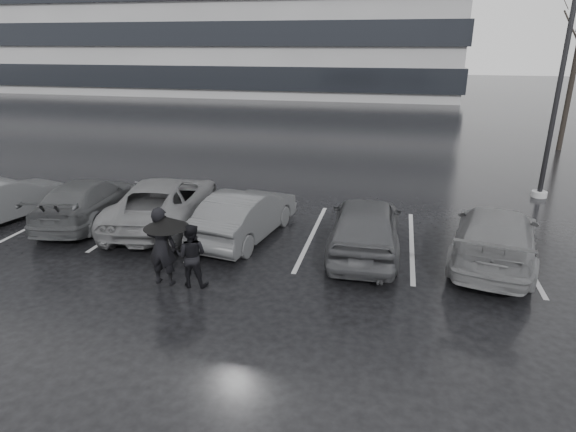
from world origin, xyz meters
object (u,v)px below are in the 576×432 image
(car_west_c, at_px, (88,200))
(pedestrian_right, at_px, (191,255))
(car_west_b, at_px, (164,202))
(car_west_d, at_px, (6,199))
(car_west_a, at_px, (246,214))
(tree_north, at_px, (575,64))
(pedestrian_left, at_px, (161,246))
(lamp_post, at_px, (562,70))
(car_main, at_px, (365,225))
(car_east, at_px, (495,235))

(car_west_c, bearing_deg, pedestrian_right, 138.27)
(car_west_b, bearing_deg, pedestrian_right, 115.03)
(car_west_d, bearing_deg, car_west_a, -163.83)
(car_west_c, bearing_deg, tree_north, -147.36)
(car_west_a, bearing_deg, car_west_b, 0.31)
(car_west_a, distance_m, pedestrian_right, 3.05)
(car_west_a, bearing_deg, pedestrian_left, 81.49)
(car_west_b, bearing_deg, lamp_post, -164.43)
(car_main, distance_m, car_west_d, 11.10)
(car_west_b, relative_size, car_east, 1.10)
(car_west_c, bearing_deg, car_west_d, 1.15)
(pedestrian_right, height_order, lamp_post, lamp_post)
(car_east, bearing_deg, pedestrian_left, 33.10)
(car_main, xyz_separation_m, tree_north, (8.85, 15.31, 3.49))
(car_west_d, relative_size, tree_north, 0.47)
(car_west_a, distance_m, tree_north, 19.68)
(lamp_post, bearing_deg, pedestrian_right, -136.33)
(car_west_b, bearing_deg, car_main, 163.69)
(car_west_b, distance_m, lamp_post, 13.56)
(car_main, relative_size, car_west_c, 0.97)
(car_east, bearing_deg, pedestrian_right, 34.62)
(car_main, height_order, pedestrian_right, car_main)
(car_west_c, relative_size, tree_north, 0.54)
(car_main, xyz_separation_m, car_east, (3.21, 0.18, -0.07))
(car_west_b, xyz_separation_m, pedestrian_left, (1.70, -3.52, 0.20))
(car_west_c, distance_m, car_west_d, 2.64)
(car_main, xyz_separation_m, pedestrian_right, (-3.67, -2.74, -0.02))
(pedestrian_right, relative_size, lamp_post, 0.15)
(car_west_c, bearing_deg, car_main, 168.82)
(car_main, relative_size, car_east, 0.93)
(car_main, relative_size, lamp_post, 0.46)
(lamp_post, bearing_deg, car_main, -132.63)
(car_west_c, height_order, pedestrian_left, pedestrian_left)
(car_west_b, distance_m, car_east, 9.28)
(pedestrian_left, bearing_deg, pedestrian_right, -176.82)
(car_west_d, xyz_separation_m, car_east, (14.31, 0.10, 0.03))
(car_main, distance_m, car_west_c, 8.51)
(car_west_d, distance_m, tree_north, 25.36)
(car_west_b, relative_size, pedestrian_right, 3.54)
(car_west_d, height_order, tree_north, tree_north)
(car_main, distance_m, car_west_a, 3.37)
(pedestrian_right, xyz_separation_m, lamp_post, (9.44, 9.01, 3.65))
(tree_north, bearing_deg, car_west_b, -135.61)
(pedestrian_left, relative_size, tree_north, 0.22)
(car_west_a, distance_m, car_east, 6.57)
(car_west_b, xyz_separation_m, car_east, (9.27, -0.54, -0.04))
(car_west_d, relative_size, car_east, 0.84)
(pedestrian_right, height_order, tree_north, tree_north)
(car_west_c, bearing_deg, car_west_a, 169.88)
(car_west_a, height_order, pedestrian_left, pedestrian_left)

